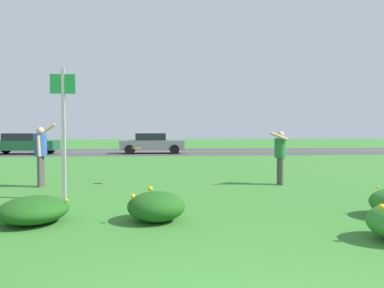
{
  "coord_description": "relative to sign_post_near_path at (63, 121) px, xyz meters",
  "views": [
    {
      "loc": [
        -0.6,
        -1.78,
        1.56
      ],
      "look_at": [
        0.26,
        8.08,
        1.21
      ],
      "focal_mm": 33.01,
      "sensor_mm": 36.0,
      "label": 1
    }
  ],
  "objects": [
    {
      "name": "ground_plane",
      "position": [
        2.83,
        6.42,
        -1.8
      ],
      "size": [
        120.0,
        120.0,
        0.0
      ],
      "primitive_type": "plane",
      "color": "#387A2D"
    },
    {
      "name": "highway_strip",
      "position": [
        2.83,
        19.35,
        -1.79
      ],
      "size": [
        120.0,
        9.91,
        0.01
      ],
      "primitive_type": "cube",
      "color": "#424244",
      "rests_on": "ground"
    },
    {
      "name": "highway_center_stripe",
      "position": [
        2.83,
        19.35,
        -1.79
      ],
      "size": [
        120.0,
        0.16,
        0.0
      ],
      "primitive_type": "cube",
      "color": "yellow",
      "rests_on": "ground"
    },
    {
      "name": "daylily_clump_front_left",
      "position": [
        2.14,
        -2.15,
        -1.54
      ],
      "size": [
        1.01,
        0.98,
        0.57
      ],
      "color": "#1E5619",
      "rests_on": "ground"
    },
    {
      "name": "daylily_clump_mid_center",
      "position": [
        0.05,
        -2.1,
        -1.57
      ],
      "size": [
        1.14,
        1.23,
        0.45
      ],
      "color": "#1E5619",
      "rests_on": "ground"
    },
    {
      "name": "sign_post_near_path",
      "position": [
        0.0,
        0.0,
        0.0
      ],
      "size": [
        0.56,
        0.1,
        3.0
      ],
      "color": "#93969B",
      "rests_on": "ground"
    },
    {
      "name": "person_thrower_blue_shirt",
      "position": [
        -1.17,
        1.98,
        -0.78
      ],
      "size": [
        0.54,
        0.49,
        1.81
      ],
      "color": "#2D4C9E",
      "rests_on": "ground"
    },
    {
      "name": "person_catcher_green_shirt",
      "position": [
        5.71,
        1.78,
        -0.86
      ],
      "size": [
        0.54,
        0.49,
        1.57
      ],
      "color": "#287038",
      "rests_on": "ground"
    },
    {
      "name": "frisbee_orange",
      "position": [
        1.49,
        2.17,
        -0.72
      ],
      "size": [
        0.26,
        0.26,
        0.06
      ],
      "color": "orange"
    },
    {
      "name": "car_dark_green_center_left",
      "position": [
        -7.36,
        17.12,
        -1.06
      ],
      "size": [
        4.5,
        2.0,
        1.45
      ],
      "color": "#194C2D",
      "rests_on": "ground"
    },
    {
      "name": "car_gray_center_right",
      "position": [
        1.56,
        17.12,
        -1.06
      ],
      "size": [
        4.5,
        2.0,
        1.45
      ],
      "color": "slate",
      "rests_on": "ground"
    }
  ]
}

